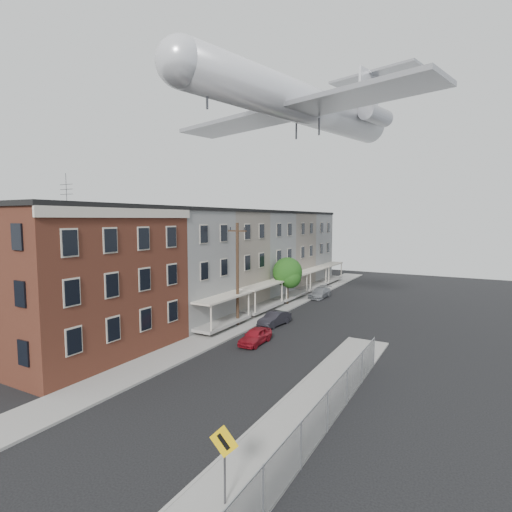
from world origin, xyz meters
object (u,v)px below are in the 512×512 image
at_px(car_mid, 275,319).
at_px(airplane, 305,104).
at_px(warning_sign, 224,452).
at_px(utility_pole, 237,273).
at_px(car_far, 320,293).
at_px(car_near, 255,336).
at_px(street_tree, 288,274).

xyz_separation_m(car_mid, airplane, (0.84, 4.44, 19.22)).
xyz_separation_m(warning_sign, airplane, (-7.60, 25.15, 17.95)).
bearing_deg(utility_pole, airplane, 59.51).
relative_size(car_mid, car_far, 0.88).
bearing_deg(warning_sign, car_near, 115.72).
distance_m(warning_sign, utility_pole, 22.25).
height_order(street_tree, car_mid, street_tree).
relative_size(warning_sign, car_near, 0.80).
distance_m(car_near, airplane, 21.58).
bearing_deg(car_near, warning_sign, -65.33).
height_order(car_far, airplane, airplane).
distance_m(car_mid, airplane, 19.74).
xyz_separation_m(utility_pole, car_mid, (2.77, 1.68, -4.06)).
distance_m(street_tree, airplane, 17.13).
bearing_deg(utility_pole, car_near, -43.95).
height_order(car_near, airplane, airplane).
height_order(utility_pole, street_tree, utility_pole).
distance_m(utility_pole, street_tree, 10.00).
relative_size(car_near, car_far, 0.83).
bearing_deg(street_tree, warning_sign, -69.42).
relative_size(utility_pole, street_tree, 1.73).
bearing_deg(warning_sign, street_tree, 110.58).
relative_size(utility_pole, car_far, 2.14).
bearing_deg(car_mid, utility_pole, -141.68).
xyz_separation_m(warning_sign, street_tree, (-10.87, 28.95, 1.57)).
distance_m(warning_sign, street_tree, 30.96).
height_order(car_mid, car_far, same).
relative_size(warning_sign, car_mid, 0.75).
distance_m(warning_sign, airplane, 31.81).
bearing_deg(car_near, street_tree, 103.29).
height_order(warning_sign, street_tree, street_tree).
distance_m(warning_sign, car_mid, 22.40).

